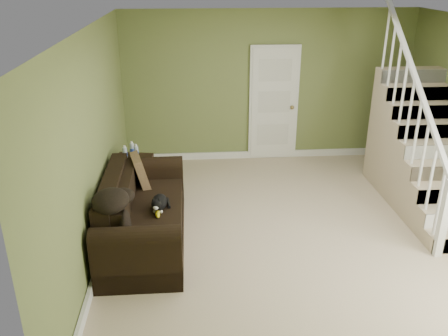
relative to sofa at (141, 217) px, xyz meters
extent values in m
cube|color=tan|center=(2.02, 0.00, -0.33)|extent=(5.00, 5.50, 0.01)
cube|color=white|center=(2.02, 0.00, 2.27)|extent=(5.00, 5.50, 0.01)
cube|color=olive|center=(2.02, 2.75, 0.97)|extent=(5.00, 0.04, 2.60)
cube|color=olive|center=(2.02, -2.75, 0.97)|extent=(5.00, 0.04, 2.60)
cube|color=olive|center=(-0.48, 0.00, 0.97)|extent=(0.04, 5.50, 2.60)
cube|color=white|center=(2.02, 2.72, -0.27)|extent=(5.00, 0.04, 0.12)
cube|color=white|center=(-0.45, 0.00, -0.27)|extent=(0.04, 5.50, 0.12)
cube|color=white|center=(2.12, 2.72, 0.68)|extent=(0.86, 0.05, 2.02)
cube|color=white|center=(2.12, 2.70, 0.67)|extent=(0.78, 0.04, 1.96)
sphere|color=olive|center=(2.44, 2.65, 0.62)|extent=(0.07, 0.07, 0.07)
cylinder|color=white|center=(3.57, -0.46, 0.32)|extent=(0.04, 0.04, 0.90)
cylinder|color=white|center=(3.57, -0.19, 0.52)|extent=(0.04, 0.04, 0.90)
cube|color=tan|center=(4.02, 0.08, -0.03)|extent=(1.00, 0.27, 0.60)
cylinder|color=white|center=(3.57, 0.08, 0.72)|extent=(0.04, 0.04, 0.90)
cube|color=tan|center=(4.02, 0.35, 0.07)|extent=(1.00, 0.27, 0.80)
cylinder|color=white|center=(3.57, 0.35, 0.92)|extent=(0.04, 0.04, 0.90)
cube|color=tan|center=(4.02, 0.62, 0.17)|extent=(1.00, 0.27, 1.00)
cylinder|color=white|center=(3.57, 0.62, 1.12)|extent=(0.04, 0.04, 0.90)
cube|color=tan|center=(4.02, 0.89, 0.27)|extent=(1.00, 0.27, 1.20)
cylinder|color=white|center=(3.57, 0.89, 1.32)|extent=(0.04, 0.04, 0.90)
cube|color=tan|center=(4.02, 1.16, 0.37)|extent=(1.00, 0.27, 1.40)
cylinder|color=white|center=(3.57, 1.16, 1.52)|extent=(0.04, 0.04, 0.90)
cube|color=tan|center=(4.02, 1.43, 0.47)|extent=(1.00, 0.27, 1.60)
cylinder|color=white|center=(3.57, 1.43, 1.72)|extent=(0.04, 0.04, 0.90)
cube|color=tan|center=(4.02, 1.70, 0.57)|extent=(1.00, 0.27, 1.80)
cylinder|color=white|center=(3.57, 1.70, 1.92)|extent=(0.04, 0.04, 0.90)
cube|color=white|center=(3.57, -0.62, 0.17)|extent=(0.09, 0.09, 1.00)
cube|color=white|center=(3.57, 0.62, 1.57)|extent=(0.06, 2.46, 1.84)
cube|color=black|center=(0.05, 0.00, -0.21)|extent=(0.95, 2.20, 0.25)
cube|color=black|center=(0.15, 0.00, 0.03)|extent=(0.72, 1.66, 0.22)
cube|color=black|center=(0.05, -0.98, -0.02)|extent=(0.95, 0.25, 0.62)
cube|color=black|center=(0.05, 0.98, -0.02)|extent=(0.95, 0.25, 0.62)
cylinder|color=black|center=(0.05, -0.98, 0.29)|extent=(0.95, 0.25, 0.25)
cylinder|color=black|center=(0.05, 0.98, 0.29)|extent=(0.95, 0.25, 0.25)
cube|color=black|center=(-0.33, 0.00, 0.22)|extent=(0.20, 1.70, 0.63)
cube|color=black|center=(-0.17, 0.00, 0.30)|extent=(0.14, 1.64, 0.35)
cube|color=black|center=(-0.22, 1.24, -0.02)|extent=(0.61, 0.61, 0.63)
cylinder|color=silver|center=(-0.30, 1.18, 0.40)|extent=(0.06, 0.06, 0.20)
cylinder|color=blue|center=(-0.30, 1.18, 0.40)|extent=(0.07, 0.07, 0.05)
cylinder|color=white|center=(-0.30, 1.18, 0.51)|extent=(0.03, 0.03, 0.03)
cylinder|color=silver|center=(-0.14, 1.22, 0.40)|extent=(0.06, 0.06, 0.20)
cylinder|color=blue|center=(-0.14, 1.22, 0.40)|extent=(0.07, 0.07, 0.05)
cylinder|color=white|center=(-0.14, 1.22, 0.51)|extent=(0.03, 0.03, 0.03)
cylinder|color=silver|center=(-0.22, 1.34, 0.40)|extent=(0.06, 0.06, 0.20)
cylinder|color=blue|center=(-0.22, 1.34, 0.40)|extent=(0.07, 0.07, 0.05)
cylinder|color=white|center=(-0.22, 1.34, 0.51)|extent=(0.03, 0.03, 0.03)
ellipsoid|color=black|center=(0.24, -0.06, 0.23)|extent=(0.23, 0.35, 0.18)
ellipsoid|color=white|center=(0.24, -0.14, 0.20)|extent=(0.12, 0.15, 0.09)
sphere|color=black|center=(0.24, -0.23, 0.29)|extent=(0.14, 0.14, 0.12)
ellipsoid|color=white|center=(0.24, -0.28, 0.27)|extent=(0.07, 0.06, 0.06)
cone|color=black|center=(0.21, -0.22, 0.35)|extent=(0.05, 0.05, 0.05)
cone|color=black|center=(0.28, -0.22, 0.35)|extent=(0.05, 0.05, 0.05)
cylinder|color=black|center=(0.33, 0.07, 0.16)|extent=(0.07, 0.25, 0.03)
ellipsoid|color=yellow|center=(0.23, -0.24, 0.17)|extent=(0.08, 0.20, 0.06)
cube|color=#523020|center=(-0.04, 0.69, 0.33)|extent=(0.31, 0.48, 0.46)
ellipsoid|color=black|center=(-0.23, -0.65, 0.57)|extent=(0.54, 0.61, 0.21)
camera|label=1|loc=(0.64, -5.27, 2.87)|focal=38.00mm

